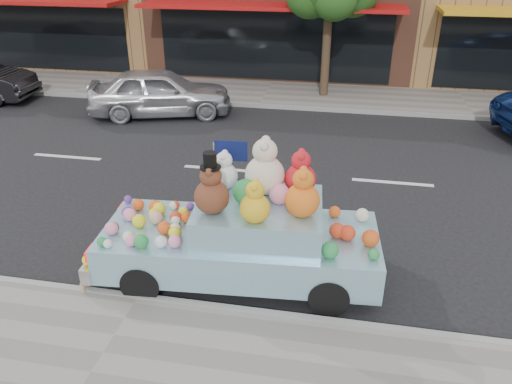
# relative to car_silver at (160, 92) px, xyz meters

# --- Properties ---
(ground) EXTENTS (120.00, 120.00, 0.00)m
(ground) POSITION_rel_car_silver_xyz_m (2.84, -3.67, -0.73)
(ground) COLOR black
(ground) RESTS_ON ground
(near_sidewalk) EXTENTS (60.00, 3.00, 0.12)m
(near_sidewalk) POSITION_rel_car_silver_xyz_m (2.84, -10.17, -0.67)
(near_sidewalk) COLOR gray
(near_sidewalk) RESTS_ON ground
(far_sidewalk) EXTENTS (60.00, 3.00, 0.12)m
(far_sidewalk) POSITION_rel_car_silver_xyz_m (2.84, 2.83, -0.67)
(far_sidewalk) COLOR gray
(far_sidewalk) RESTS_ON ground
(near_kerb) EXTENTS (60.00, 0.12, 0.13)m
(near_kerb) POSITION_rel_car_silver_xyz_m (2.84, -8.67, -0.66)
(near_kerb) COLOR gray
(near_kerb) RESTS_ON ground
(far_kerb) EXTENTS (60.00, 0.12, 0.13)m
(far_kerb) POSITION_rel_car_silver_xyz_m (2.84, 1.33, -0.66)
(far_kerb) COLOR gray
(far_kerb) RESTS_ON ground
(car_silver) EXTENTS (4.60, 2.87, 1.46)m
(car_silver) POSITION_rel_car_silver_xyz_m (0.00, 0.00, 0.00)
(car_silver) COLOR silver
(car_silver) RESTS_ON ground
(art_car) EXTENTS (4.60, 2.07, 2.29)m
(art_car) POSITION_rel_car_silver_xyz_m (4.25, -7.70, 0.09)
(art_car) COLOR black
(art_car) RESTS_ON ground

